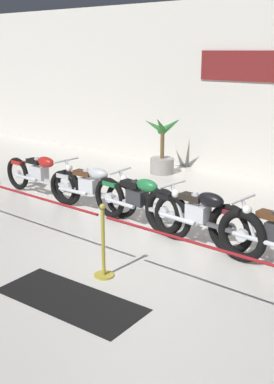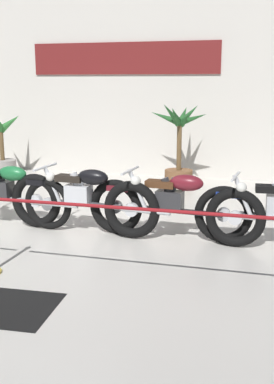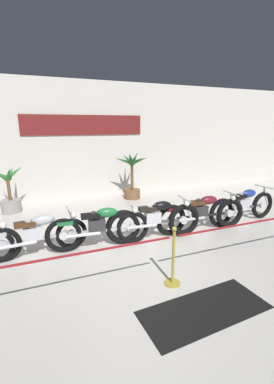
# 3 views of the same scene
# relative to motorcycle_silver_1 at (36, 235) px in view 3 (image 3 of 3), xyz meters

# --- Properties ---
(ground_plane) EXTENTS (120.00, 120.00, 0.00)m
(ground_plane) POSITION_rel_motorcycle_silver_1_xyz_m (1.98, -0.72, -0.47)
(ground_plane) COLOR silver
(back_wall) EXTENTS (28.00, 0.29, 4.20)m
(back_wall) POSITION_rel_motorcycle_silver_1_xyz_m (1.98, 4.40, 1.64)
(back_wall) COLOR silver
(back_wall) RESTS_ON ground
(motorcycle_silver_1) EXTENTS (2.16, 0.62, 0.92)m
(motorcycle_silver_1) POSITION_rel_motorcycle_silver_1_xyz_m (0.00, 0.00, 0.00)
(motorcycle_silver_1) COLOR black
(motorcycle_silver_1) RESTS_ON ground
(motorcycle_green_2) EXTENTS (2.29, 0.62, 0.96)m
(motorcycle_green_2) POSITION_rel_motorcycle_silver_1_xyz_m (1.31, -0.14, 0.02)
(motorcycle_green_2) COLOR black
(motorcycle_green_2) RESTS_ON ground
(motorcycle_black_3) EXTENTS (2.34, 0.62, 0.99)m
(motorcycle_black_3) POSITION_rel_motorcycle_silver_1_xyz_m (2.61, -0.22, 0.02)
(motorcycle_black_3) COLOR black
(motorcycle_black_3) RESTS_ON ground
(motorcycle_maroon_4) EXTENTS (2.49, 0.62, 0.97)m
(motorcycle_maroon_4) POSITION_rel_motorcycle_silver_1_xyz_m (3.93, -0.21, 0.01)
(motorcycle_maroon_4) COLOR black
(motorcycle_maroon_4) RESTS_ON ground
(motorcycle_blue_5) EXTENTS (2.34, 0.62, 0.97)m
(motorcycle_blue_5) POSITION_rel_motorcycle_silver_1_xyz_m (5.39, -0.10, 0.02)
(motorcycle_blue_5) COLOR black
(motorcycle_blue_5) RESTS_ON ground
(potted_palm_left_of_row) EXTENTS (1.25, 1.08, 1.79)m
(potted_palm_left_of_row) POSITION_rel_motorcycle_silver_1_xyz_m (3.37, 3.29, 0.36)
(potted_palm_left_of_row) COLOR brown
(potted_palm_left_of_row) RESTS_ON ground
(potted_palm_right_of_row) EXTENTS (0.92, 1.04, 1.52)m
(potted_palm_right_of_row) POSITION_rel_motorcycle_silver_1_xyz_m (-0.70, 3.26, 0.08)
(potted_palm_right_of_row) COLOR gray
(potted_palm_right_of_row) RESTS_ON ground
(stanchion_far_left) EXTENTS (8.75, 0.28, 1.05)m
(stanchion_far_left) POSITION_rel_motorcycle_silver_1_xyz_m (0.63, -1.93, 0.25)
(stanchion_far_left) COLOR gold
(stanchion_far_left) RESTS_ON ground
(stanchion_mid_left) EXTENTS (0.28, 0.28, 1.05)m
(stanchion_mid_left) POSITION_rel_motorcycle_silver_1_xyz_m (2.13, -1.93, -0.11)
(stanchion_mid_left) COLOR gold
(stanchion_mid_left) RESTS_ON ground
(floor_banner) EXTENTS (2.01, 0.93, 0.01)m
(floor_banner) POSITION_rel_motorcycle_silver_1_xyz_m (2.25, -2.68, -0.46)
(floor_banner) COLOR black
(floor_banner) RESTS_ON ground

